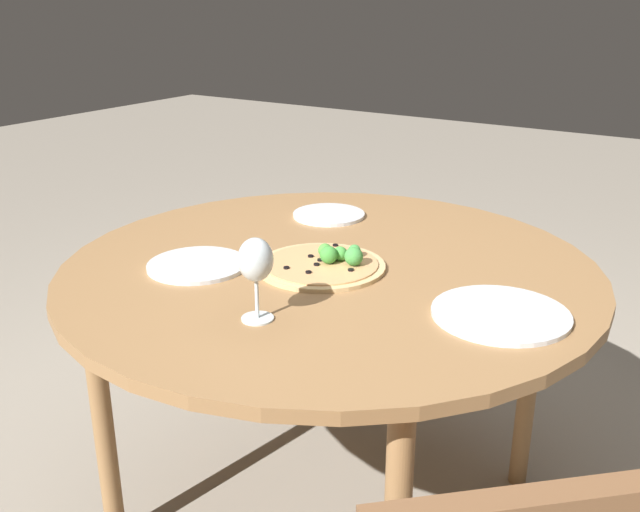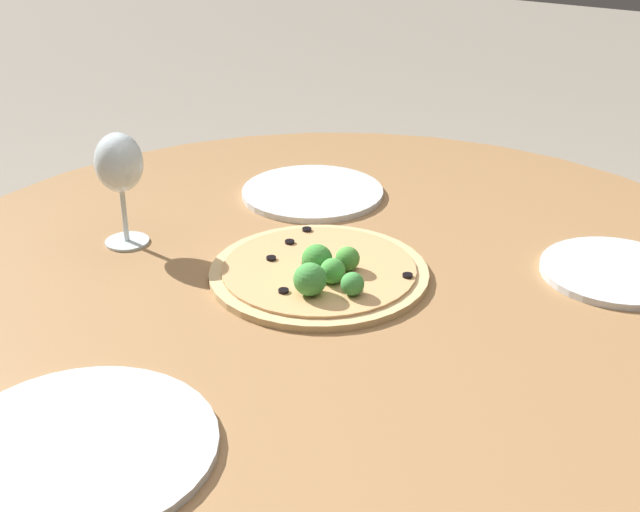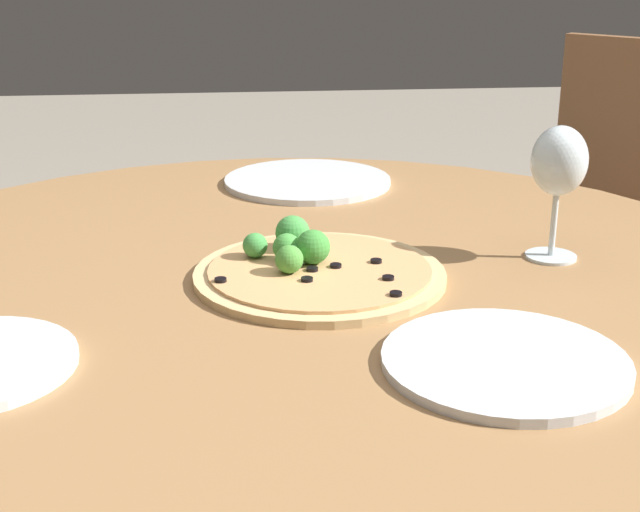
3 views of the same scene
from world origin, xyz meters
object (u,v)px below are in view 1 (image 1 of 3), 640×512
at_px(plate_side, 197,265).
at_px(plate_near, 329,215).
at_px(pizza, 324,263).
at_px(wine_glass, 256,262).
at_px(plate_far, 501,314).

bearing_deg(plate_side, plate_near, 84.79).
bearing_deg(plate_side, pizza, 31.71).
bearing_deg(pizza, wine_glass, -82.46).
xyz_separation_m(pizza, wine_glass, (0.04, -0.31, 0.11)).
bearing_deg(wine_glass, plate_near, 110.66).
distance_m(pizza, plate_near, 0.41).
bearing_deg(pizza, plate_near, 120.58).
bearing_deg(pizza, plate_side, -148.29).
distance_m(wine_glass, plate_side, 0.35).
bearing_deg(wine_glass, pizza, 97.54).
relative_size(wine_glass, plate_far, 0.62).
relative_size(plate_near, plate_far, 0.75).
height_order(pizza, plate_near, pizza).
xyz_separation_m(plate_near, plate_side, (-0.05, -0.51, 0.00)).
xyz_separation_m(wine_glass, plate_side, (-0.29, 0.15, -0.12)).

